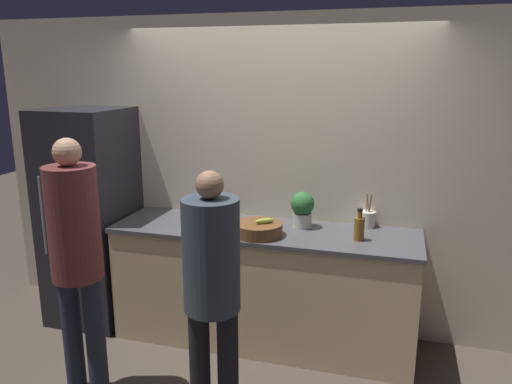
# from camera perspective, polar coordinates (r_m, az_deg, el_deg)

# --- Properties ---
(ground_plane) EXTENTS (14.00, 14.00, 0.00)m
(ground_plane) POSITION_cam_1_polar(r_m,az_deg,el_deg) (3.99, -0.67, -19.04)
(ground_plane) COLOR #4C4238
(wall_back) EXTENTS (5.20, 0.06, 2.60)m
(wall_back) POSITION_cam_1_polar(r_m,az_deg,el_deg) (4.16, 2.26, 1.82)
(wall_back) COLOR beige
(wall_back) RESTS_ON ground_plane
(counter) EXTENTS (2.40, 0.73, 0.95)m
(counter) POSITION_cam_1_polar(r_m,az_deg,el_deg) (4.10, 0.95, -10.49)
(counter) COLOR beige
(counter) RESTS_ON ground_plane
(refrigerator) EXTENTS (0.66, 0.72, 1.85)m
(refrigerator) POSITION_cam_1_polar(r_m,az_deg,el_deg) (4.56, -18.34, -2.64)
(refrigerator) COLOR #232328
(refrigerator) RESTS_ON ground_plane
(person_left) EXTENTS (0.33, 0.33, 1.76)m
(person_left) POSITION_cam_1_polar(r_m,az_deg,el_deg) (3.44, -19.88, -6.20)
(person_left) COLOR #232838
(person_left) RESTS_ON ground_plane
(person_center) EXTENTS (0.34, 0.34, 1.62)m
(person_center) POSITION_cam_1_polar(r_m,az_deg,el_deg) (3.00, -5.07, -10.06)
(person_center) COLOR black
(person_center) RESTS_ON ground_plane
(fruit_bowl) EXTENTS (0.36, 0.36, 0.14)m
(fruit_bowl) POSITION_cam_1_polar(r_m,az_deg,el_deg) (3.75, 0.32, -4.25)
(fruit_bowl) COLOR brown
(fruit_bowl) RESTS_ON counter
(utensil_crock) EXTENTS (0.12, 0.12, 0.27)m
(utensil_crock) POSITION_cam_1_polar(r_m,az_deg,el_deg) (4.04, 12.64, -2.98)
(utensil_crock) COLOR silver
(utensil_crock) RESTS_ON counter
(bottle_red) EXTENTS (0.06, 0.06, 0.20)m
(bottle_red) POSITION_cam_1_polar(r_m,az_deg,el_deg) (3.87, -4.46, -3.24)
(bottle_red) COLOR red
(bottle_red) RESTS_ON counter
(bottle_green) EXTENTS (0.06, 0.06, 0.18)m
(bottle_green) POSITION_cam_1_polar(r_m,az_deg,el_deg) (4.03, -3.42, -2.60)
(bottle_green) COLOR #236033
(bottle_green) RESTS_ON counter
(bottle_amber) EXTENTS (0.08, 0.08, 0.24)m
(bottle_amber) POSITION_cam_1_polar(r_m,az_deg,el_deg) (3.71, 11.72, -4.02)
(bottle_amber) COLOR brown
(bottle_amber) RESTS_ON counter
(cup_black) EXTENTS (0.09, 0.09, 0.10)m
(cup_black) POSITION_cam_1_polar(r_m,az_deg,el_deg) (4.22, -3.30, -2.16)
(cup_black) COLOR #28282D
(cup_black) RESTS_ON counter
(cup_blue) EXTENTS (0.09, 0.09, 0.09)m
(cup_blue) POSITION_cam_1_polar(r_m,az_deg,el_deg) (4.11, -5.05, -2.72)
(cup_blue) COLOR #335184
(cup_blue) RESTS_ON counter
(potted_plant) EXTENTS (0.19, 0.19, 0.29)m
(potted_plant) POSITION_cam_1_polar(r_m,az_deg,el_deg) (3.92, 5.33, -1.85)
(potted_plant) COLOR beige
(potted_plant) RESTS_ON counter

